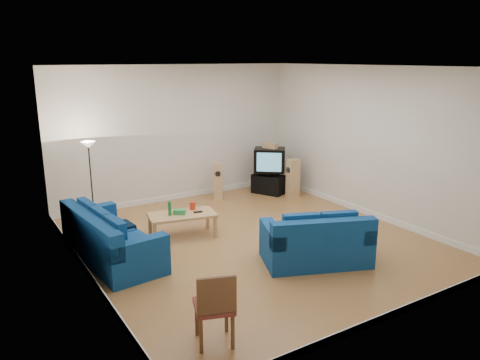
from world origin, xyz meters
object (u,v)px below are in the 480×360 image
sofa_three_seat (109,242)px  coffee_table (182,216)px  television (270,160)px  sofa_loveseat (317,245)px  tv_stand (268,184)px

sofa_three_seat → coffee_table: sofa_three_seat is taller
television → coffee_table: bearing=-115.5°
sofa_three_seat → coffee_table: bearing=96.9°
coffee_table → television: size_ratio=1.45×
coffee_table → television: bearing=26.3°
sofa_three_seat → television: (4.66, 1.90, 0.54)m
sofa_three_seat → television: bearing=106.1°
sofa_loveseat → tv_stand: sofa_loveseat is taller
sofa_three_seat → tv_stand: size_ratio=3.00×
sofa_loveseat → coffee_table: bearing=143.0°
sofa_loveseat → coffee_table: sofa_loveseat is taller
sofa_loveseat → coffee_table: size_ratio=1.44×
sofa_loveseat → television: 4.25m
tv_stand → television: television is taller
coffee_table → television: television is taller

